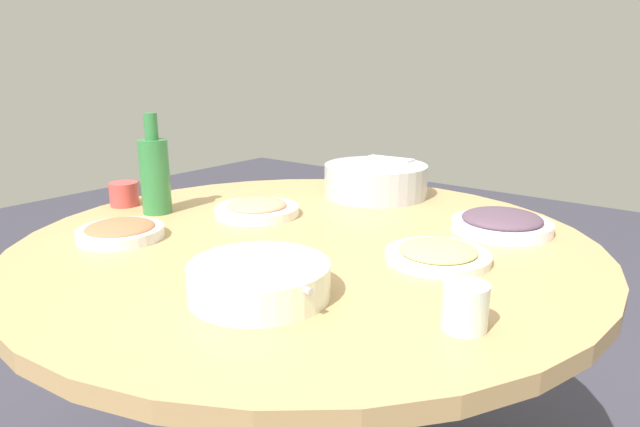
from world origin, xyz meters
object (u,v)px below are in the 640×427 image
Objects in this scene: dish_noodles at (438,254)px; tea_cup_near at (124,194)px; round_dining_table at (307,272)px; soup_bowl at (259,281)px; tea_cup_far at (465,307)px; dish_tofu_braise at (120,231)px; green_bottle at (155,173)px; rice_bowl at (376,179)px; dish_eggplant at (502,222)px; dish_shrimp at (257,208)px.

tea_cup_near reaches higher than dish_noodles.
soup_bowl reaches higher than round_dining_table.
tea_cup_far is at bearing 83.88° from tea_cup_near.
dish_tofu_braise is 0.25m from green_bottle.
green_bottle is 0.16m from tea_cup_near.
dish_noodles is 0.79m from green_bottle.
rice_bowl is at bearing -138.51° from tea_cup_far.
rice_bowl reaches higher than dish_noodles.
dish_eggplant is at bearing 134.84° from round_dining_table.
dish_tofu_braise is 0.73× the size of green_bottle.
soup_bowl is 0.65m from green_bottle.
green_bottle is at bearing -97.65° from tea_cup_far.
dish_tofu_braise is (0.72, -0.24, -0.03)m from rice_bowl.
dish_tofu_braise is 0.82m from tea_cup_far.
round_dining_table is at bearing -112.71° from tea_cup_far.
tea_cup_far is (0.13, 0.94, -0.07)m from green_bottle.
dish_shrimp is 1.03× the size of dish_noodles.
green_bottle is 3.60× the size of tea_cup_far.
tea_cup_near is at bearing -42.67° from rice_bowl.
soup_bowl is 0.53m from dish_shrimp.
dish_tofu_braise is 2.47× the size of tea_cup_near.
tea_cup_near reaches higher than dish_eggplant.
green_bottle reaches higher than dish_shrimp.
soup_bowl is (0.31, 0.14, 0.11)m from round_dining_table.
rice_bowl reaches higher than dish_eggplant.
green_bottle reaches higher than rice_bowl.
rice_bowl is at bearing 145.68° from green_bottle.
tea_cup_far is (0.54, 0.14, 0.02)m from dish_eggplant.
tea_cup_far is (0.66, 0.58, -0.01)m from rice_bowl.
soup_bowl is 3.43× the size of tea_cup_near.
dish_noodles is 0.28m from dish_eggplant.
dish_tofu_braise is 0.83× the size of dish_eggplant.
tea_cup_far is at bearing 41.49° from rice_bowl.
rice_bowl is at bearing 161.68° from dish_tofu_braise.
dish_tofu_braise is at bearing -52.05° from round_dining_table.
dish_noodles is 0.92× the size of dish_eggplant.
dish_shrimp is at bearing -135.37° from soup_bowl.
green_bottle reaches higher than tea_cup_far.
dish_shrimp reaches higher than dish_noodles.
round_dining_table is at bearing 72.26° from dish_shrimp.
round_dining_table is 16.65× the size of tea_cup_near.
tea_cup_far reaches higher than dish_tofu_braise.
tea_cup_near reaches higher than soup_bowl.
tea_cup_far is at bearing 82.35° from green_bottle.
tea_cup_far is at bearing 68.88° from dish_shrimp.
dish_shrimp is 0.29m from green_bottle.
soup_bowl is 3.67× the size of tea_cup_far.
dish_shrimp is 0.84× the size of green_bottle.
dish_eggplant reaches higher than round_dining_table.
round_dining_table is 0.62m from tea_cup_near.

